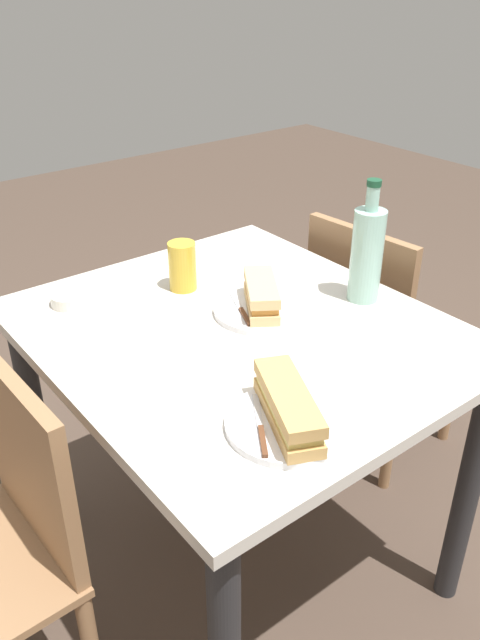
{
  "coord_description": "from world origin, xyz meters",
  "views": [
    {
      "loc": [
        -1.03,
        0.8,
        1.53
      ],
      "look_at": [
        0.0,
        0.0,
        0.79
      ],
      "focal_mm": 36.13,
      "sensor_mm": 36.0,
      "label": 1
    }
  ],
  "objects_px": {
    "baguette_sandwich_far": "(288,406)",
    "water_bottle": "(367,253)",
    "baguette_sandwich_near": "(261,295)",
    "olive_bowl": "(70,299)",
    "beer_glass": "(182,266)",
    "plate_far": "(287,424)",
    "plate_near": "(261,310)",
    "knife_far": "(261,428)",
    "knife_near": "(241,309)",
    "chair_near": "(372,329)",
    "dining_table": "(240,372)"
  },
  "relations": [
    {
      "from": "plate_far",
      "to": "olive_bowl",
      "type": "relative_size",
      "value": 2.49
    },
    {
      "from": "baguette_sandwich_near",
      "to": "beer_glass",
      "type": "xyz_separation_m",
      "value": [
        0.23,
        0.08,
        0.01
      ]
    },
    {
      "from": "plate_far",
      "to": "baguette_sandwich_far",
      "type": "bearing_deg",
      "value": -26.57
    },
    {
      "from": "plate_far",
      "to": "olive_bowl",
      "type": "distance_m",
      "value": 0.7
    },
    {
      "from": "chair_near",
      "to": "water_bottle",
      "type": "relative_size",
      "value": 2.76
    },
    {
      "from": "plate_near",
      "to": "knife_far",
      "type": "xyz_separation_m",
      "value": [
        -0.36,
        0.29,
        0.01
      ]
    },
    {
      "from": "chair_near",
      "to": "baguette_sandwich_far",
      "type": "height_order",
      "value": "baguette_sandwich_far"
    },
    {
      "from": "baguette_sandwich_far",
      "to": "olive_bowl",
      "type": "relative_size",
      "value": 2.56
    },
    {
      "from": "water_bottle",
      "to": "plate_far",
      "type": "bearing_deg",
      "value": 118.63
    },
    {
      "from": "plate_near",
      "to": "beer_glass",
      "type": "xyz_separation_m",
      "value": [
        0.23,
        0.08,
        0.06
      ]
    },
    {
      "from": "baguette_sandwich_near",
      "to": "olive_bowl",
      "type": "relative_size",
      "value": 2.14
    },
    {
      "from": "baguette_sandwich_far",
      "to": "water_bottle",
      "type": "relative_size",
      "value": 0.77
    },
    {
      "from": "baguette_sandwich_near",
      "to": "beer_glass",
      "type": "bearing_deg",
      "value": 18.29
    },
    {
      "from": "chair_near",
      "to": "knife_near",
      "type": "height_order",
      "value": "chair_near"
    },
    {
      "from": "plate_far",
      "to": "knife_far",
      "type": "relative_size",
      "value": 1.48
    },
    {
      "from": "dining_table",
      "to": "baguette_sandwich_near",
      "type": "xyz_separation_m",
      "value": [
        0.02,
        -0.08,
        0.18
      ]
    },
    {
      "from": "baguette_sandwich_far",
      "to": "chair_near",
      "type": "bearing_deg",
      "value": -59.51
    },
    {
      "from": "knife_near",
      "to": "knife_far",
      "type": "bearing_deg",
      "value": 146.56
    },
    {
      "from": "chair_near",
      "to": "olive_bowl",
      "type": "height_order",
      "value": "chair_near"
    },
    {
      "from": "plate_near",
      "to": "knife_near",
      "type": "height_order",
      "value": "knife_near"
    },
    {
      "from": "knife_far",
      "to": "water_bottle",
      "type": "relative_size",
      "value": 0.51
    },
    {
      "from": "chair_near",
      "to": "plate_near",
      "type": "bearing_deg",
      "value": 100.11
    },
    {
      "from": "plate_near",
      "to": "baguette_sandwich_far",
      "type": "height_order",
      "value": "baguette_sandwich_far"
    },
    {
      "from": "baguette_sandwich_near",
      "to": "beer_glass",
      "type": "distance_m",
      "value": 0.24
    },
    {
      "from": "baguette_sandwich_near",
      "to": "olive_bowl",
      "type": "distance_m",
      "value": 0.48
    },
    {
      "from": "dining_table",
      "to": "plate_far",
      "type": "relative_size",
      "value": 4.32
    },
    {
      "from": "knife_far",
      "to": "olive_bowl",
      "type": "bearing_deg",
      "value": 4.44
    },
    {
      "from": "knife_near",
      "to": "knife_far",
      "type": "xyz_separation_m",
      "value": [
        -0.37,
        0.25,
        0.0
      ]
    },
    {
      "from": "baguette_sandwich_far",
      "to": "water_bottle",
      "type": "bearing_deg",
      "value": -61.37
    },
    {
      "from": "baguette_sandwich_near",
      "to": "plate_far",
      "type": "distance_m",
      "value": 0.44
    },
    {
      "from": "plate_far",
      "to": "baguette_sandwich_far",
      "type": "xyz_separation_m",
      "value": [
        0.0,
        -0.0,
        0.04
      ]
    },
    {
      "from": "knife_far",
      "to": "knife_near",
      "type": "bearing_deg",
      "value": -33.44
    },
    {
      "from": "dining_table",
      "to": "olive_bowl",
      "type": "distance_m",
      "value": 0.46
    },
    {
      "from": "knife_far",
      "to": "baguette_sandwich_far",
      "type": "bearing_deg",
      "value": -102.78
    },
    {
      "from": "knife_far",
      "to": "plate_near",
      "type": "bearing_deg",
      "value": -39.67
    },
    {
      "from": "water_bottle",
      "to": "beer_glass",
      "type": "bearing_deg",
      "value": 45.03
    },
    {
      "from": "plate_far",
      "to": "water_bottle",
      "type": "bearing_deg",
      "value": -61.37
    },
    {
      "from": "baguette_sandwich_near",
      "to": "baguette_sandwich_far",
      "type": "relative_size",
      "value": 0.83
    },
    {
      "from": "dining_table",
      "to": "knife_near",
      "type": "height_order",
      "value": "knife_near"
    },
    {
      "from": "dining_table",
      "to": "olive_bowl",
      "type": "height_order",
      "value": "olive_bowl"
    },
    {
      "from": "baguette_sandwich_near",
      "to": "olive_bowl",
      "type": "xyz_separation_m",
      "value": [
        0.33,
        0.35,
        -0.03
      ]
    },
    {
      "from": "plate_near",
      "to": "baguette_sandwich_near",
      "type": "height_order",
      "value": "baguette_sandwich_near"
    },
    {
      "from": "beer_glass",
      "to": "olive_bowl",
      "type": "height_order",
      "value": "beer_glass"
    },
    {
      "from": "baguette_sandwich_far",
      "to": "baguette_sandwich_near",
      "type": "bearing_deg",
      "value": -33.25
    },
    {
      "from": "water_bottle",
      "to": "olive_bowl",
      "type": "height_order",
      "value": "water_bottle"
    },
    {
      "from": "knife_near",
      "to": "beer_glass",
      "type": "xyz_separation_m",
      "value": [
        0.21,
        0.03,
        0.05
      ]
    },
    {
      "from": "dining_table",
      "to": "knife_far",
      "type": "height_order",
      "value": "knife_far"
    },
    {
      "from": "beer_glass",
      "to": "plate_far",
      "type": "bearing_deg",
      "value": 164.46
    },
    {
      "from": "chair_near",
      "to": "baguette_sandwich_far",
      "type": "distance_m",
      "value": 0.98
    },
    {
      "from": "beer_glass",
      "to": "olive_bowl",
      "type": "distance_m",
      "value": 0.29
    }
  ]
}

